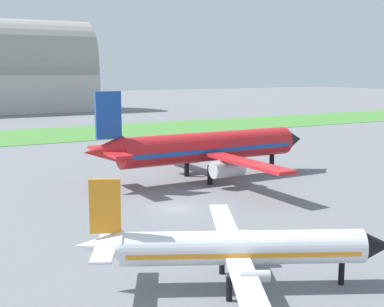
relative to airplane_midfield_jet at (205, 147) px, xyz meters
name	(u,v)px	position (x,y,z in m)	size (l,w,h in m)	color
ground_plane	(176,209)	(-10.11, -11.23, -4.24)	(600.00, 600.00, 0.00)	slate
grass_taxiway_strip	(29,136)	(-10.11, 57.74, -4.20)	(360.00, 28.00, 0.08)	#478438
airplane_midfield_jet	(205,147)	(0.00, 0.00, 0.00)	(32.55, 33.23, 11.76)	red
airplane_foreground_turboprop	(236,247)	(-15.81, -30.63, -1.55)	(19.58, 22.52, 7.33)	white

